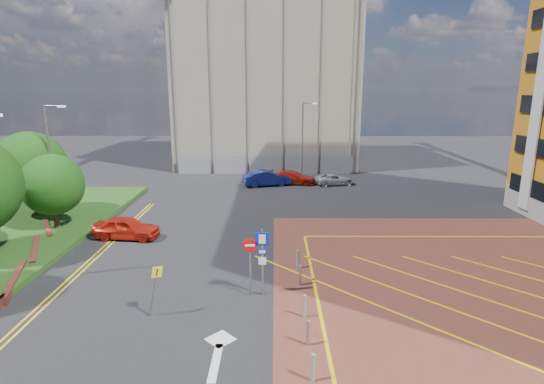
{
  "coord_description": "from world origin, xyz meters",
  "views": [
    {
      "loc": [
        1.05,
        -16.95,
        9.25
      ],
      "look_at": [
        0.92,
        4.16,
        4.14
      ],
      "focal_mm": 28.0,
      "sensor_mm": 36.0,
      "label": 1
    }
  ],
  "objects_px": {
    "tree_d": "(31,166)",
    "sign_cluster": "(258,255)",
    "lamp_left_far": "(51,158)",
    "car_red_left": "(127,228)",
    "tree_c": "(52,185)",
    "car_blue_back": "(267,178)",
    "car_red_back": "(292,177)",
    "warning_sign": "(155,285)",
    "lamp_back": "(303,137)",
    "car_silver_back": "(335,179)"
  },
  "relations": [
    {
      "from": "tree_d",
      "to": "sign_cluster",
      "type": "xyz_separation_m",
      "value": [
        16.8,
        -12.02,
        -1.92
      ]
    },
    {
      "from": "lamp_left_far",
      "to": "car_red_left",
      "type": "relative_size",
      "value": 1.93
    },
    {
      "from": "tree_c",
      "to": "lamp_left_far",
      "type": "bearing_deg",
      "value": 114.71
    },
    {
      "from": "car_blue_back",
      "to": "car_red_back",
      "type": "distance_m",
      "value": 2.7
    },
    {
      "from": "warning_sign",
      "to": "sign_cluster",
      "type": "bearing_deg",
      "value": 24.43
    },
    {
      "from": "tree_d",
      "to": "car_red_back",
      "type": "height_order",
      "value": "tree_d"
    },
    {
      "from": "lamp_back",
      "to": "car_red_back",
      "type": "bearing_deg",
      "value": -111.04
    },
    {
      "from": "tree_c",
      "to": "tree_d",
      "type": "xyz_separation_m",
      "value": [
        -3.0,
        3.0,
        0.68
      ]
    },
    {
      "from": "car_blue_back",
      "to": "car_silver_back",
      "type": "distance_m",
      "value": 6.81
    },
    {
      "from": "sign_cluster",
      "to": "warning_sign",
      "type": "relative_size",
      "value": 1.42
    },
    {
      "from": "car_red_back",
      "to": "lamp_back",
      "type": "bearing_deg",
      "value": -12.91
    },
    {
      "from": "warning_sign",
      "to": "car_silver_back",
      "type": "distance_m",
      "value": 27.62
    },
    {
      "from": "warning_sign",
      "to": "car_red_back",
      "type": "relative_size",
      "value": 0.49
    },
    {
      "from": "car_red_back",
      "to": "car_silver_back",
      "type": "relative_size",
      "value": 1.17
    },
    {
      "from": "sign_cluster",
      "to": "car_red_left",
      "type": "height_order",
      "value": "sign_cluster"
    },
    {
      "from": "tree_c",
      "to": "car_red_left",
      "type": "xyz_separation_m",
      "value": [
        5.14,
        -1.37,
        -2.49
      ]
    },
    {
      "from": "tree_d",
      "to": "car_silver_back",
      "type": "distance_m",
      "value": 26.39
    },
    {
      "from": "tree_c",
      "to": "warning_sign",
      "type": "relative_size",
      "value": 2.18
    },
    {
      "from": "car_blue_back",
      "to": "tree_d",
      "type": "bearing_deg",
      "value": 106.95
    },
    {
      "from": "lamp_left_far",
      "to": "car_red_back",
      "type": "xyz_separation_m",
      "value": [
        17.25,
        12.75,
        -4.0
      ]
    },
    {
      "from": "warning_sign",
      "to": "car_red_left",
      "type": "height_order",
      "value": "warning_sign"
    },
    {
      "from": "car_red_left",
      "to": "car_blue_back",
      "type": "xyz_separation_m",
      "value": [
        8.62,
        15.3,
        0.06
      ]
    },
    {
      "from": "tree_c",
      "to": "car_blue_back",
      "type": "distance_m",
      "value": 19.73
    },
    {
      "from": "tree_c",
      "to": "lamp_back",
      "type": "bearing_deg",
      "value": 45.68
    },
    {
      "from": "warning_sign",
      "to": "car_silver_back",
      "type": "height_order",
      "value": "warning_sign"
    },
    {
      "from": "sign_cluster",
      "to": "car_blue_back",
      "type": "xyz_separation_m",
      "value": [
        -0.03,
        22.94,
        -1.19
      ]
    },
    {
      "from": "sign_cluster",
      "to": "car_blue_back",
      "type": "relative_size",
      "value": 0.69
    },
    {
      "from": "lamp_back",
      "to": "car_silver_back",
      "type": "distance_m",
      "value": 6.0
    },
    {
      "from": "tree_d",
      "to": "car_blue_back",
      "type": "xyz_separation_m",
      "value": [
        16.76,
        10.92,
        -3.1
      ]
    },
    {
      "from": "lamp_left_far",
      "to": "car_red_left",
      "type": "distance_m",
      "value": 7.98
    },
    {
      "from": "lamp_back",
      "to": "lamp_left_far",
      "type": "bearing_deg",
      "value": -139.14
    },
    {
      "from": "tree_c",
      "to": "tree_d",
      "type": "relative_size",
      "value": 0.81
    },
    {
      "from": "warning_sign",
      "to": "car_red_back",
      "type": "bearing_deg",
      "value": 75.34
    },
    {
      "from": "car_red_left",
      "to": "car_red_back",
      "type": "bearing_deg",
      "value": -28.97
    },
    {
      "from": "warning_sign",
      "to": "car_blue_back",
      "type": "distance_m",
      "value": 25.19
    },
    {
      "from": "lamp_left_far",
      "to": "lamp_back",
      "type": "distance_m",
      "value": 24.46
    },
    {
      "from": "lamp_back",
      "to": "warning_sign",
      "type": "distance_m",
      "value": 30.14
    },
    {
      "from": "car_silver_back",
      "to": "car_blue_back",
      "type": "bearing_deg",
      "value": 80.61
    },
    {
      "from": "sign_cluster",
      "to": "car_red_back",
      "type": "distance_m",
      "value": 23.93
    },
    {
      "from": "tree_d",
      "to": "car_silver_back",
      "type": "xyz_separation_m",
      "value": [
        23.55,
        11.44,
        -3.33
      ]
    },
    {
      "from": "car_red_back",
      "to": "car_blue_back",
      "type": "bearing_deg",
      "value": 115.95
    },
    {
      "from": "lamp_left_far",
      "to": "car_red_left",
      "type": "xyz_separation_m",
      "value": [
        6.06,
        -3.37,
        -3.95
      ]
    },
    {
      "from": "car_red_left",
      "to": "car_silver_back",
      "type": "xyz_separation_m",
      "value": [
        15.4,
        15.81,
        -0.16
      ]
    },
    {
      "from": "car_red_left",
      "to": "car_red_back",
      "type": "relative_size",
      "value": 0.91
    },
    {
      "from": "car_red_back",
      "to": "sign_cluster",
      "type": "bearing_deg",
      "value": -177.95
    },
    {
      "from": "sign_cluster",
      "to": "tree_d",
      "type": "bearing_deg",
      "value": 144.42
    },
    {
      "from": "warning_sign",
      "to": "lamp_left_far",
      "type": "bearing_deg",
      "value": 129.2
    },
    {
      "from": "lamp_left_far",
      "to": "tree_d",
      "type": "bearing_deg",
      "value": 154.32
    },
    {
      "from": "warning_sign",
      "to": "tree_d",
      "type": "bearing_deg",
      "value": 132.19
    },
    {
      "from": "tree_d",
      "to": "sign_cluster",
      "type": "distance_m",
      "value": 20.74
    }
  ]
}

